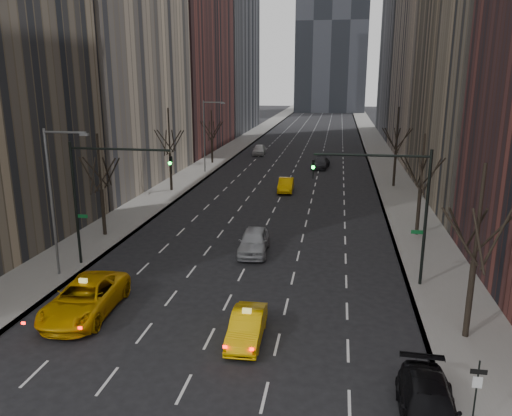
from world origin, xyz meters
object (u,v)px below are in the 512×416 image
at_px(parked_suv_black, 428,407).
at_px(taxi_sedan, 247,327).
at_px(silver_sedan_ahead, 254,241).
at_px(taxi_suv, 85,298).

bearing_deg(parked_suv_black, taxi_sedan, 149.48).
xyz_separation_m(taxi_sedan, silver_sedan_ahead, (-1.71, 11.97, 0.14)).
distance_m(taxi_suv, taxi_sedan, 8.88).
xyz_separation_m(taxi_suv, taxi_sedan, (8.79, -1.24, -0.19)).
xyz_separation_m(taxi_sedan, parked_suv_black, (7.41, -4.79, 0.03)).
relative_size(taxi_suv, silver_sedan_ahead, 1.29).
bearing_deg(taxi_suv, parked_suv_black, -23.62).
height_order(taxi_suv, silver_sedan_ahead, taxi_suv).
distance_m(taxi_sedan, parked_suv_black, 8.82).
relative_size(taxi_suv, taxi_sedan, 1.50).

